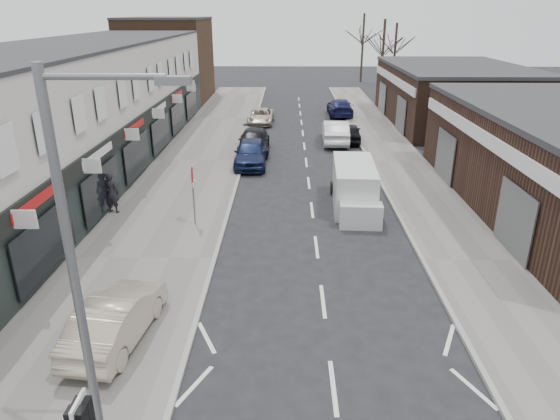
{
  "coord_description": "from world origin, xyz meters",
  "views": [
    {
      "loc": [
        -1.19,
        -7.97,
        8.78
      ],
      "look_at": [
        -1.42,
        7.47,
        2.6
      ],
      "focal_mm": 32.0,
      "sensor_mm": 36.0,
      "label": 1
    }
  ],
  "objects_px": {
    "warning_sign": "(193,178)",
    "parked_car_right_a": "(335,132)",
    "pedestrian": "(112,192)",
    "parked_car_left_a": "(251,153)",
    "parked_car_left_c": "(261,116)",
    "sedan_on_pavement": "(116,318)",
    "parked_car_right_b": "(350,133)",
    "parked_car_left_b": "(254,141)",
    "parked_car_right_c": "(340,107)",
    "street_lamp": "(85,281)",
    "white_van": "(354,187)"
  },
  "relations": [
    {
      "from": "street_lamp",
      "to": "parked_car_right_a",
      "type": "relative_size",
      "value": 1.63
    },
    {
      "from": "white_van",
      "to": "parked_car_left_a",
      "type": "distance_m",
      "value": 8.71
    },
    {
      "from": "street_lamp",
      "to": "parked_car_left_c",
      "type": "bearing_deg",
      "value": 88.12
    },
    {
      "from": "sedan_on_pavement",
      "to": "parked_car_right_b",
      "type": "xyz_separation_m",
      "value": [
        9.21,
        23.54,
        -0.15
      ]
    },
    {
      "from": "pedestrian",
      "to": "parked_car_right_a",
      "type": "distance_m",
      "value": 17.77
    },
    {
      "from": "warning_sign",
      "to": "pedestrian",
      "type": "bearing_deg",
      "value": 162.06
    },
    {
      "from": "warning_sign",
      "to": "sedan_on_pavement",
      "type": "bearing_deg",
      "value": -95.38
    },
    {
      "from": "parked_car_right_a",
      "to": "street_lamp",
      "type": "bearing_deg",
      "value": 77.76
    },
    {
      "from": "parked_car_left_b",
      "to": "parked_car_right_a",
      "type": "relative_size",
      "value": 1.01
    },
    {
      "from": "parked_car_left_b",
      "to": "warning_sign",
      "type": "bearing_deg",
      "value": -98.86
    },
    {
      "from": "parked_car_left_b",
      "to": "parked_car_right_c",
      "type": "distance_m",
      "value": 14.34
    },
    {
      "from": "parked_car_left_c",
      "to": "parked_car_right_c",
      "type": "relative_size",
      "value": 0.85
    },
    {
      "from": "parked_car_left_c",
      "to": "parked_car_right_c",
      "type": "bearing_deg",
      "value": 29.04
    },
    {
      "from": "white_van",
      "to": "pedestrian",
      "type": "xyz_separation_m",
      "value": [
        -11.21,
        -1.14,
        0.11
      ]
    },
    {
      "from": "parked_car_left_a",
      "to": "parked_car_right_b",
      "type": "bearing_deg",
      "value": 41.56
    },
    {
      "from": "parked_car_right_b",
      "to": "parked_car_left_b",
      "type": "bearing_deg",
      "value": 27.7
    },
    {
      "from": "street_lamp",
      "to": "parked_car_right_a",
      "type": "xyz_separation_m",
      "value": [
        6.73,
        27.74,
        -3.81
      ]
    },
    {
      "from": "street_lamp",
      "to": "white_van",
      "type": "xyz_separation_m",
      "value": [
        6.53,
        15.25,
        -3.64
      ]
    },
    {
      "from": "parked_car_left_c",
      "to": "pedestrian",
      "type": "bearing_deg",
      "value": -104.06
    },
    {
      "from": "white_van",
      "to": "parked_car_left_a",
      "type": "xyz_separation_m",
      "value": [
        -5.41,
        6.83,
        -0.19
      ]
    },
    {
      "from": "parked_car_right_a",
      "to": "parked_car_left_a",
      "type": "bearing_deg",
      "value": 46.67
    },
    {
      "from": "street_lamp",
      "to": "parked_car_left_b",
      "type": "relative_size",
      "value": 1.61
    },
    {
      "from": "parked_car_left_a",
      "to": "pedestrian",
      "type": "bearing_deg",
      "value": -126.43
    },
    {
      "from": "warning_sign",
      "to": "parked_car_left_c",
      "type": "xyz_separation_m",
      "value": [
        1.76,
        21.45,
        -1.59
      ]
    },
    {
      "from": "sedan_on_pavement",
      "to": "parked_car_left_b",
      "type": "height_order",
      "value": "sedan_on_pavement"
    },
    {
      "from": "white_van",
      "to": "sedan_on_pavement",
      "type": "distance_m",
      "value": 13.33
    },
    {
      "from": "warning_sign",
      "to": "parked_car_right_a",
      "type": "distance_m",
      "value": 16.71
    },
    {
      "from": "parked_car_left_a",
      "to": "parked_car_left_b",
      "type": "distance_m",
      "value": 3.12
    },
    {
      "from": "white_van",
      "to": "parked_car_right_b",
      "type": "xyz_separation_m",
      "value": [
        1.26,
        12.83,
        -0.32
      ]
    },
    {
      "from": "parked_car_right_b",
      "to": "sedan_on_pavement",
      "type": "bearing_deg",
      "value": 72.97
    },
    {
      "from": "white_van",
      "to": "parked_car_left_a",
      "type": "relative_size",
      "value": 1.16
    },
    {
      "from": "sedan_on_pavement",
      "to": "parked_car_left_a",
      "type": "relative_size",
      "value": 0.9
    },
    {
      "from": "white_van",
      "to": "parked_car_left_b",
      "type": "relative_size",
      "value": 1.09
    },
    {
      "from": "street_lamp",
      "to": "pedestrian",
      "type": "xyz_separation_m",
      "value": [
        -4.67,
        14.11,
        -3.53
      ]
    },
    {
      "from": "pedestrian",
      "to": "parked_car_left_c",
      "type": "distance_m",
      "value": 20.97
    },
    {
      "from": "white_van",
      "to": "street_lamp",
      "type": "bearing_deg",
      "value": -110.17
    },
    {
      "from": "sedan_on_pavement",
      "to": "parked_car_right_c",
      "type": "relative_size",
      "value": 0.82
    },
    {
      "from": "white_van",
      "to": "parked_car_right_c",
      "type": "distance_m",
      "value": 22.57
    },
    {
      "from": "sedan_on_pavement",
      "to": "parked_car_left_b",
      "type": "relative_size",
      "value": 0.84
    },
    {
      "from": "pedestrian",
      "to": "parked_car_left_a",
      "type": "bearing_deg",
      "value": -112.04
    },
    {
      "from": "warning_sign",
      "to": "parked_car_left_c",
      "type": "relative_size",
      "value": 0.62
    },
    {
      "from": "pedestrian",
      "to": "parked_car_right_b",
      "type": "distance_m",
      "value": 18.73
    },
    {
      "from": "parked_car_right_b",
      "to": "street_lamp",
      "type": "bearing_deg",
      "value": 78.82
    },
    {
      "from": "sedan_on_pavement",
      "to": "parked_car_left_b",
      "type": "bearing_deg",
      "value": -89.83
    },
    {
      "from": "parked_car_left_b",
      "to": "parked_car_right_a",
      "type": "xyz_separation_m",
      "value": [
        5.6,
        2.54,
        0.09
      ]
    },
    {
      "from": "street_lamp",
      "to": "parked_car_left_c",
      "type": "distance_m",
      "value": 34.5
    },
    {
      "from": "parked_car_left_a",
      "to": "parked_car_left_b",
      "type": "xyz_separation_m",
      "value": [
        0.0,
        3.11,
        -0.08
      ]
    },
    {
      "from": "warning_sign",
      "to": "parked_car_left_b",
      "type": "relative_size",
      "value": 0.54
    },
    {
      "from": "white_van",
      "to": "parked_car_right_c",
      "type": "bearing_deg",
      "value": 89.21
    },
    {
      "from": "pedestrian",
      "to": "parked_car_right_a",
      "type": "xyz_separation_m",
      "value": [
        11.4,
        13.63,
        -0.28
      ]
    }
  ]
}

